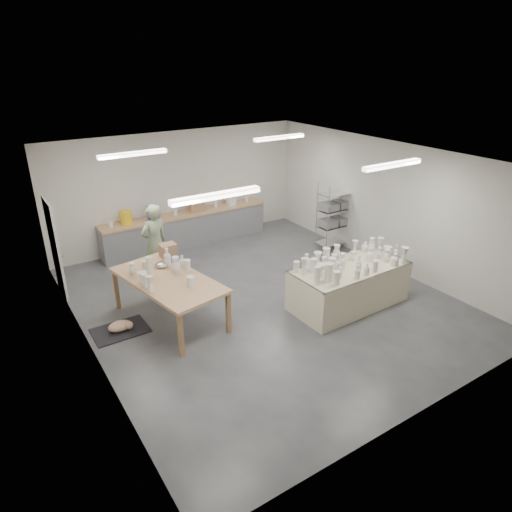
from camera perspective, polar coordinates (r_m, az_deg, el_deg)
room at (r=8.89m, az=-0.02°, el=6.17°), size 8.00×8.02×3.00m
back_counter at (r=12.44m, az=-8.68°, el=3.52°), size 4.60×0.60×1.24m
wire_shelf at (r=12.17m, az=9.77°, el=5.14°), size 0.88×0.48×1.80m
drying_table at (r=9.51m, az=11.50°, el=-3.46°), size 2.45×1.20×1.22m
work_table at (r=8.88m, az=-11.13°, el=-2.45°), size 1.61×2.57×1.27m
rug at (r=9.05m, az=-16.60°, el=-8.90°), size 1.00×0.70×0.02m
cat at (r=8.99m, az=-16.53°, el=-8.36°), size 0.49×0.39×0.18m
potter at (r=10.49m, az=-12.55°, el=1.67°), size 0.73×0.55×1.79m
red_stool at (r=10.98m, az=-12.77°, el=-0.95°), size 0.34×0.34×0.29m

